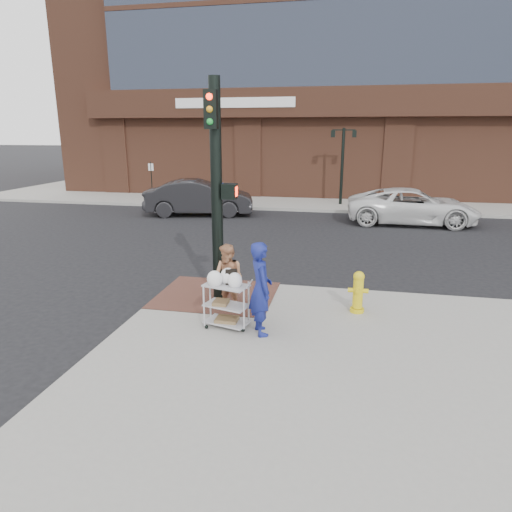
% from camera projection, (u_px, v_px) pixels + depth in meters
% --- Properties ---
extents(ground, '(220.00, 220.00, 0.00)m').
position_uv_depth(ground, '(231.00, 317.00, 10.19)').
color(ground, black).
rests_on(ground, ground).
extents(sidewalk_far, '(65.00, 36.00, 0.15)m').
position_uv_depth(sidewalk_far, '(473.00, 180.00, 37.97)').
color(sidewalk_far, gray).
rests_on(sidewalk_far, ground).
extents(brick_curb_ramp, '(2.80, 2.40, 0.01)m').
position_uv_depth(brick_curb_ramp, '(216.00, 295.00, 11.11)').
color(brick_curb_ramp, '#4E2F24').
rests_on(brick_curb_ramp, sidewalk_near).
extents(lamp_post, '(1.32, 0.22, 4.00)m').
position_uv_depth(lamp_post, '(343.00, 158.00, 24.22)').
color(lamp_post, black).
rests_on(lamp_post, sidewalk_far).
extents(parking_sign, '(0.05, 0.05, 2.20)m').
position_uv_depth(parking_sign, '(152.00, 181.00, 25.67)').
color(parking_sign, black).
rests_on(parking_sign, sidewalk_far).
extents(traffic_signal_pole, '(0.61, 0.51, 5.00)m').
position_uv_depth(traffic_signal_pole, '(217.00, 185.00, 10.26)').
color(traffic_signal_pole, black).
rests_on(traffic_signal_pole, sidewalk_near).
extents(woman_blue, '(0.69, 0.80, 1.85)m').
position_uv_depth(woman_blue, '(261.00, 289.00, 8.80)').
color(woman_blue, navy).
rests_on(woman_blue, sidewalk_near).
extents(pedestrian_tan, '(0.89, 0.81, 1.51)m').
position_uv_depth(pedestrian_tan, '(228.00, 278.00, 9.94)').
color(pedestrian_tan, '#B47954').
rests_on(pedestrian_tan, sidewalk_near).
extents(sedan_dark, '(5.48, 2.86, 1.72)m').
position_uv_depth(sedan_dark, '(199.00, 198.00, 22.24)').
color(sedan_dark, black).
rests_on(sedan_dark, ground).
extents(minivan_white, '(5.65, 2.64, 1.56)m').
position_uv_depth(minivan_white, '(412.00, 206.00, 20.16)').
color(minivan_white, silver).
rests_on(minivan_white, ground).
extents(utility_cart, '(0.97, 0.70, 1.22)m').
position_uv_depth(utility_cart, '(227.00, 301.00, 9.18)').
color(utility_cart, '#A7A7AD').
rests_on(utility_cart, sidewalk_near).
extents(fire_hydrant, '(0.44, 0.31, 0.94)m').
position_uv_depth(fire_hydrant, '(358.00, 291.00, 9.96)').
color(fire_hydrant, gold).
rests_on(fire_hydrant, sidewalk_near).
extents(newsbox_red, '(0.47, 0.42, 1.11)m').
position_uv_depth(newsbox_red, '(211.00, 192.00, 25.42)').
color(newsbox_red, red).
rests_on(newsbox_red, sidewalk_far).
extents(newsbox_yellow, '(0.51, 0.47, 1.09)m').
position_uv_depth(newsbox_yellow, '(197.00, 193.00, 25.10)').
color(newsbox_yellow, yellow).
rests_on(newsbox_yellow, sidewalk_far).
extents(newsbox_blue, '(0.47, 0.44, 1.02)m').
position_uv_depth(newsbox_blue, '(222.00, 192.00, 25.66)').
color(newsbox_blue, '#1A42AE').
rests_on(newsbox_blue, sidewalk_far).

